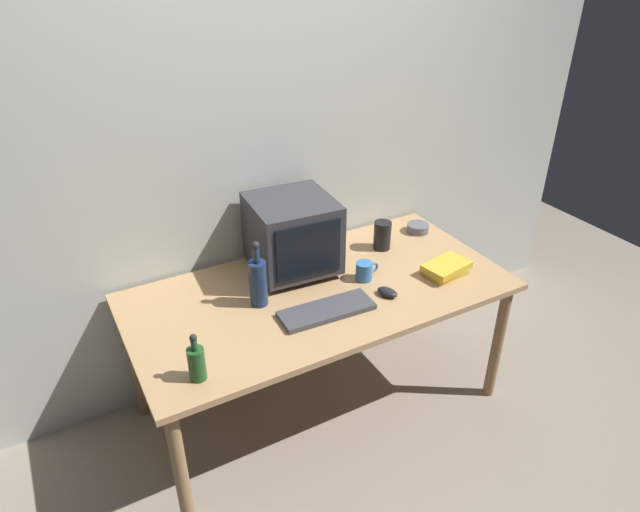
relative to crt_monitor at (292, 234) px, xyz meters
The scene contains 12 objects.
ground_plane 0.93m from the crt_monitor, 83.37° to the right, with size 6.00×6.00×0.00m, color gray.
back_wall 0.44m from the crt_monitor, 84.58° to the left, with size 4.00×0.08×2.50m, color beige.
desk 0.35m from the crt_monitor, 83.37° to the right, with size 1.76×0.88×0.71m.
crt_monitor is the anchor object (origin of this frame).
keyboard 0.44m from the crt_monitor, 95.25° to the right, with size 0.42×0.15×0.02m, color #3F3F47.
computer_mouse 0.53m from the crt_monitor, 56.93° to the right, with size 0.06×0.10×0.04m, color black.
bottle_tall 0.34m from the crt_monitor, 144.30° to the right, with size 0.08×0.08×0.31m.
bottle_short 0.85m from the crt_monitor, 141.45° to the right, with size 0.06×0.06×0.20m.
book_stack 0.76m from the crt_monitor, 32.49° to the right, with size 0.25×0.18×0.06m.
mug 0.38m from the crt_monitor, 43.98° to the right, with size 0.12×0.08×0.09m.
cd_spindle 0.80m from the crt_monitor, ahead, with size 0.12×0.12×0.04m, color #595B66.
metal_canister 0.51m from the crt_monitor, ahead, with size 0.09×0.09×0.15m, color black.
Camera 1 is at (-1.06, -1.91, 2.16)m, focal length 31.64 mm.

